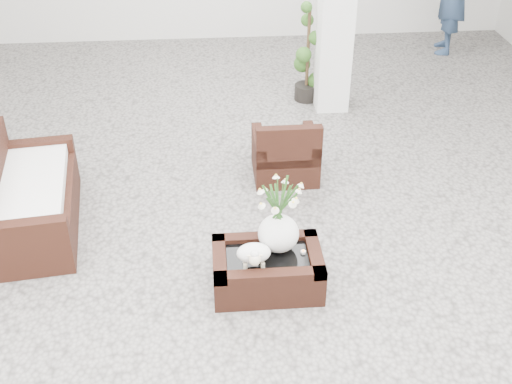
{
  "coord_description": "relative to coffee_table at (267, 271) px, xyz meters",
  "views": [
    {
      "loc": [
        -0.37,
        -4.69,
        3.64
      ],
      "look_at": [
        0.0,
        -0.1,
        0.62
      ],
      "focal_mm": 44.93,
      "sensor_mm": 36.0,
      "label": 1
    }
  ],
  "objects": [
    {
      "name": "coffee_table",
      "position": [
        0.0,
        0.0,
        0.0
      ],
      "size": [
        0.9,
        0.6,
        0.31
      ],
      "primitive_type": "cube",
      "color": "#35180F",
      "rests_on": "ground"
    },
    {
      "name": "loveseat",
      "position": [
        -2.1,
        1.01,
        0.26
      ],
      "size": [
        0.93,
        1.63,
        0.83
      ],
      "primitive_type": "cube",
      "rotation": [
        0.0,
        0.0,
        1.69
      ],
      "color": "#35180F",
      "rests_on": "ground"
    },
    {
      "name": "tealight",
      "position": [
        0.3,
        0.02,
        0.17
      ],
      "size": [
        0.04,
        0.04,
        0.03
      ],
      "primitive_type": "cylinder",
      "color": "white",
      "rests_on": "coffee_table"
    },
    {
      "name": "armchair",
      "position": [
        0.36,
        1.77,
        0.2
      ],
      "size": [
        0.67,
        0.64,
        0.71
      ],
      "primitive_type": "cube",
      "rotation": [
        0.0,
        0.0,
        3.15
      ],
      "color": "#35180F",
      "rests_on": "ground"
    },
    {
      "name": "sheep_figurine",
      "position": [
        -0.12,
        -0.1,
        0.26
      ],
      "size": [
        0.28,
        0.23,
        0.21
      ],
      "primitive_type": "ellipsoid",
      "color": "white",
      "rests_on": "coffee_table"
    },
    {
      "name": "topiary",
      "position": [
        0.87,
        3.64,
        0.49
      ],
      "size": [
        0.34,
        0.34,
        1.29
      ],
      "primitive_type": null,
      "color": "#284D18",
      "rests_on": "ground"
    },
    {
      "name": "ground",
      "position": [
        -0.05,
        0.6,
        -0.16
      ],
      "size": [
        11.0,
        11.0,
        0.0
      ],
      "primitive_type": "plane",
      "color": "gray",
      "rests_on": "ground"
    },
    {
      "name": "planter_narcissus",
      "position": [
        0.1,
        0.1,
        0.56
      ],
      "size": [
        0.44,
        0.44,
        0.8
      ],
      "primitive_type": null,
      "color": "white",
      "rests_on": "coffee_table"
    }
  ]
}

